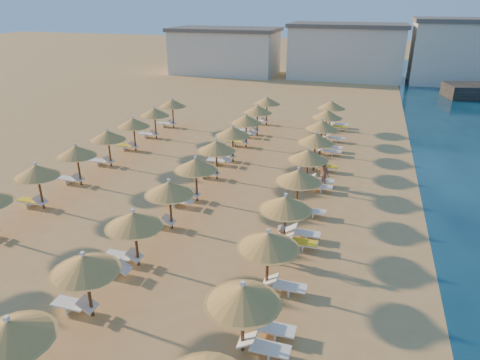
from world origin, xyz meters
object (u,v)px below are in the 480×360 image
(parasol_row_east, at_px, (298,177))
(parasol_row_west, at_px, (196,165))
(beachgoer_a, at_px, (280,244))
(beachgoer_c, at_px, (324,174))

(parasol_row_east, bearing_deg, parasol_row_west, 180.00)
(beachgoer_a, bearing_deg, parasol_row_west, -140.56)
(beachgoer_c, bearing_deg, parasol_row_east, -52.38)
(parasol_row_east, relative_size, beachgoer_a, 19.36)
(parasol_row_east, xyz_separation_m, beachgoer_a, (0.07, -4.60, -1.22))
(parasol_row_west, relative_size, beachgoer_c, 20.83)
(parasol_row_west, distance_m, beachgoer_c, 7.62)
(beachgoer_a, bearing_deg, parasol_row_east, 169.77)
(parasol_row_west, relative_size, beachgoer_a, 19.36)
(parasol_row_west, bearing_deg, parasol_row_east, 0.00)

